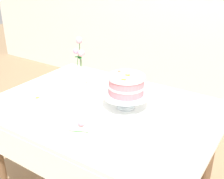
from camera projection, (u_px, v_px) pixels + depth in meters
dining_table at (102, 120)px, 1.77m from camera, size 1.40×1.00×0.74m
linen_napkin at (126, 108)px, 1.72m from camera, size 0.33×0.33×0.00m
cake_stand at (126, 96)px, 1.68m from camera, size 0.29×0.29×0.10m
layer_cake at (126, 84)px, 1.65m from camera, size 0.22×0.22×0.12m
flower_vase at (81, 68)px, 1.98m from camera, size 0.09×0.09×0.35m
fallen_rose at (81, 122)px, 1.52m from camera, size 0.10×0.10×0.05m
loose_petal_0 at (128, 150)px, 1.33m from camera, size 0.04×0.04×0.01m
loose_petal_1 at (37, 97)px, 1.85m from camera, size 0.03×0.04×0.01m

